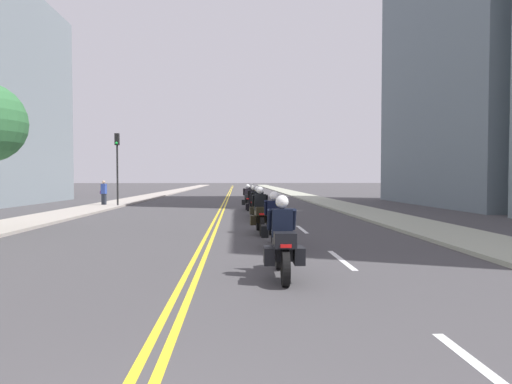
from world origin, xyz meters
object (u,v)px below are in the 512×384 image
Objects in this scene: motorcycle_1 at (274,224)px; motorcycle_4 at (253,203)px; motorcycle_3 at (258,207)px; pedestrian_0 at (104,193)px; motorcycle_0 at (282,245)px; motorcycle_2 at (260,215)px; traffic_light_near at (117,157)px; motorcycle_5 at (248,199)px; motorcycle_6 at (252,197)px.

motorcycle_1 is 0.98× the size of motorcycle_4.
motorcycle_3 is 14.94m from pedestrian_0.
motorcycle_4 is at bearing 89.74° from motorcycle_3.
motorcycle_3 is (-0.11, 7.16, 0.01)m from motorcycle_1.
motorcycle_0 is 0.94× the size of motorcycle_2.
motorcycle_4 is 11.96m from traffic_light_near.
motorcycle_0 is at bearing -91.08° from motorcycle_2.
traffic_light_near reaches higher than pedestrian_0.
traffic_light_near is at bearing 114.59° from motorcycle_0.
motorcycle_2 reaches higher than motorcycle_1.
motorcycle_3 is 0.95× the size of motorcycle_4.
motorcycle_3 reaches higher than motorcycle_4.
traffic_light_near is at bearing 159.04° from motorcycle_5.
motorcycle_0 is 0.98× the size of motorcycle_5.
pedestrian_0 is at bearing 157.88° from motorcycle_5.
motorcycle_3 reaches higher than motorcycle_1.
motorcycle_1 is 10.02m from motorcycle_4.
motorcycle_5 is (-0.26, 6.73, 0.00)m from motorcycle_3.
motorcycle_0 reaches higher than motorcycle_5.
motorcycle_5 is 3.29m from motorcycle_6.
motorcycle_1 is at bearing -85.54° from motorcycle_4.
motorcycle_6 is at bearing -162.92° from pedestrian_0.
motorcycle_2 reaches higher than motorcycle_4.
motorcycle_6 is (0.41, 3.26, -0.01)m from motorcycle_5.
motorcycle_0 is 10.85m from motorcycle_3.
motorcycle_2 is at bearing 97.56° from motorcycle_1.
pedestrian_0 is at bearing 149.37° from traffic_light_near.
motorcycle_6 reaches higher than motorcycle_4.
traffic_light_near is (-9.04, 7.31, 2.78)m from motorcycle_4.
pedestrian_0 is at bearing 123.03° from motorcycle_1.
motorcycle_0 is at bearing -66.69° from traffic_light_near.
motorcycle_6 is at bearing 90.67° from motorcycle_0.
motorcycle_6 is (0.15, 10.00, -0.01)m from motorcycle_3.
motorcycle_3 is at bearing -89.45° from motorcycle_6.
motorcycle_5 is at bearing -21.17° from traffic_light_near.
motorcycle_3 is at bearing 155.19° from pedestrian_0.
motorcycle_2 is 17.18m from traffic_light_near.
motorcycle_6 is (0.27, 14.20, -0.01)m from motorcycle_2.
motorcycle_5 is at bearing 90.30° from motorcycle_3.
motorcycle_6 is (0.04, 17.15, 0.00)m from motorcycle_1.
motorcycle_1 is at bearing -61.93° from traffic_light_near.
motorcycle_4 is at bearing -90.46° from motorcycle_6.
motorcycle_6 is at bearing 87.40° from motorcycle_2.
motorcycle_0 is 1.17× the size of pedestrian_0.
motorcycle_2 is at bearing 91.71° from motorcycle_0.
motorcycle_0 reaches higher than motorcycle_1.
traffic_light_near reaches higher than motorcycle_4.
motorcycle_4 is (-0.08, 2.86, 0.00)m from motorcycle_3.
motorcycle_5 is (-0.37, 13.89, 0.02)m from motorcycle_1.
motorcycle_3 is 6.74m from motorcycle_5.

